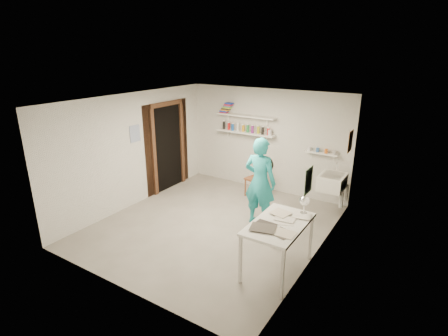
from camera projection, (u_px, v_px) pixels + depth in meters
The scene contains 27 objects.
floor at pixel (213, 225), 6.76m from camera, with size 4.00×4.50×0.02m, color slate.
ceiling at pixel (212, 99), 5.98m from camera, with size 4.00×4.50×0.02m, color silver.
wall_back at pixel (266, 140), 8.18m from camera, with size 4.00×0.02×2.40m, color silver.
wall_front at pixel (116, 213), 4.56m from camera, with size 4.00×0.02×2.40m, color silver.
wall_left at pixel (134, 150), 7.39m from camera, with size 0.02×4.50×2.40m, color silver.
wall_right at pixel (321, 188), 5.36m from camera, with size 0.02×4.50×2.40m, color silver.
doorway_recess at pixel (168, 148), 8.28m from camera, with size 0.02×0.90×2.00m, color black.
corridor_box at pixel (146, 142), 8.63m from camera, with size 1.40×1.50×2.10m, color brown.
door_lintel at pixel (166, 104), 7.93m from camera, with size 0.06×1.05×0.10m, color brown.
door_jamb_near at pixel (154, 153), 7.87m from camera, with size 0.06×0.10×2.00m, color brown.
door_jamb_far at pixel (182, 144), 8.67m from camera, with size 0.06×0.10×2.00m, color brown.
shelf_lower at pixel (245, 133), 8.28m from camera, with size 1.50×0.22×0.03m, color white.
shelf_upper at pixel (245, 116), 8.15m from camera, with size 1.50×0.22×0.03m, color white.
ledge_shelf at pixel (322, 153), 7.45m from camera, with size 0.70×0.14×0.03m, color white.
poster_left at pixel (135, 134), 7.31m from camera, with size 0.01×0.28×0.36m, color #334C7F.
poster_right_a at pixel (350, 141), 6.69m from camera, with size 0.01×0.34×0.42m, color #995933.
poster_right_b at pixel (309, 181), 4.83m from camera, with size 0.01×0.30×0.38m, color #3F724C.
belfast_sink at pixel (332, 182), 7.01m from camera, with size 0.48×0.60×0.30m, color white.
man at pixel (260, 182), 6.56m from camera, with size 0.63×0.41×1.72m, color #25AFBA.
wall_clock at pixel (266, 164), 6.64m from camera, with size 0.31×0.31×0.04m, color #F7EDA9.
wooden_chair at pixel (256, 179), 7.95m from camera, with size 0.40×0.38×0.85m, color brown.
work_table at pixel (278, 247), 5.25m from camera, with size 0.73×1.21×0.81m, color white.
desk_lamp at pixel (305, 201), 5.34m from camera, with size 0.15×0.15×0.15m, color white.
spray_cans at pixel (245, 128), 8.25m from camera, with size 1.32×0.06×0.17m.
book_stack at pixel (227, 108), 8.37m from camera, with size 0.34×0.14×0.25m.
ledge_pots at pixel (322, 151), 7.43m from camera, with size 0.48×0.07×0.09m.
papers at pixel (279, 222), 5.12m from camera, with size 0.30×0.22×0.03m.
Camera 1 is at (3.41, -4.99, 3.22)m, focal length 28.00 mm.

